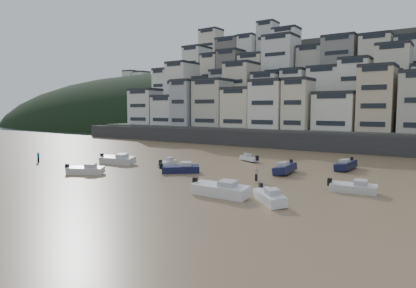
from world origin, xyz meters
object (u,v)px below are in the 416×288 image
Objects in this scene: boat_h at (249,158)px; boat_i at (346,164)px; boat_c at (181,167)px; boat_f at (168,162)px; boat_d at (353,186)px; boat_e at (285,167)px; boat_a at (220,188)px; boat_j at (85,169)px; person_blue at (38,157)px; boat_b at (270,195)px; person_pink at (256,174)px; boat_k at (117,159)px.

boat_i is at bearing -152.63° from boat_h.
boat_f is (-5.61, 3.88, -0.17)m from boat_c.
boat_d is 28.08m from boat_f.
boat_f is at bearing -82.97° from boat_e.
boat_a is 1.51× the size of boat_h.
boat_f is 0.99× the size of boat_h.
boat_a reaches higher than boat_d.
boat_d is 12.55m from boat_e.
person_blue reaches higher than boat_j.
boat_a is at bearing -5.84° from boat_e.
boat_b is at bearing 12.41° from boat_e.
boat_f is at bearing 144.90° from boat_a.
boat_h is 2.49× the size of person_pink.
boat_a is 1.22× the size of boat_b.
boat_b is at bearing -27.45° from boat_k.
boat_h is at bearing -45.55° from boat_f.
person_pink is (-0.86, -6.84, 0.05)m from boat_e.
person_pink reaches higher than boat_e.
boat_d is 0.79× the size of boat_k.
boat_h is 0.82× the size of boat_j.
boat_e is (-10.43, 6.98, 0.14)m from boat_d.
boat_f is 0.81× the size of boat_j.
boat_i reaches higher than boat_c.
person_pink reaches higher than boat_f.
boat_c is 1.04× the size of boat_j.
boat_h is at bearing 32.08° from boat_j.
person_blue and person_pink have the same top height.
boat_k is at bearing -179.51° from person_pink.
person_pink is (20.87, 8.80, 0.15)m from boat_j.
boat_f is 0.71× the size of boat_i.
person_blue is (-42.12, 2.63, 0.13)m from boat_b.
boat_i is (17.88, 15.48, 0.07)m from boat_c.
boat_j is (-26.72, -0.02, -0.01)m from boat_b.
boat_f is at bearing 11.60° from boat_k.
boat_d is 35.48m from boat_k.
boat_h is at bearing 39.89° from boat_c.
person_pink reaches higher than boat_b.
boat_c is 1.27× the size of boat_h.
boat_h is 21.35m from boat_k.
boat_k is (-24.90, 9.04, -0.03)m from boat_a.
boat_c is 1.29× the size of boat_f.
boat_b is 0.85× the size of boat_k.
boat_f is (-17.48, -3.81, -0.24)m from boat_e.
boat_b is 10.55m from person_pink.
boat_c is 11.04m from person_pink.
boat_d is at bearing 169.87° from boat_h.
person_pink is at bearing -109.84° from boat_f.
boat_c is 13.21m from boat_k.
boat_j reaches higher than boat_f.
boat_j is at bearing -135.12° from boat_b.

